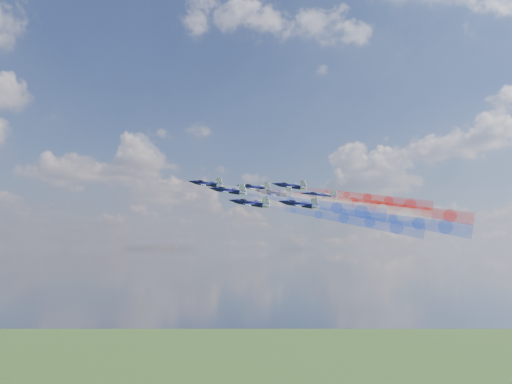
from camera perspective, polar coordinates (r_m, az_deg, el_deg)
jet_lead at (r=179.68m, az=-4.65°, el=0.76°), size 14.61×15.34×6.90m
trail_lead at (r=171.23m, az=2.67°, el=-0.36°), size 24.92×33.73×11.14m
jet_inner_left at (r=166.63m, az=-2.59°, el=0.10°), size 14.61×15.34×6.90m
trail_inner_left at (r=159.18m, az=5.42°, el=-1.14°), size 24.92×33.73×11.14m
jet_inner_right at (r=184.95m, az=-0.12°, el=0.39°), size 14.61×15.34×6.90m
trail_inner_right at (r=178.32m, az=7.15°, el=-0.71°), size 24.92×33.73×11.14m
jet_outer_left at (r=154.02m, az=-0.50°, el=-1.09°), size 14.61×15.34×6.90m
trail_outer_left at (r=147.64m, az=8.27°, el=-2.48°), size 24.92×33.73×11.14m
jet_center_third at (r=172.69m, az=1.83°, el=-0.15°), size 14.61×15.34×6.90m
trail_center_third at (r=167.00m, az=9.68°, el=-1.34°), size 24.92×33.73×11.14m
jet_outer_right at (r=189.18m, az=3.27°, el=0.55°), size 14.61×15.34×6.90m
trail_outer_right at (r=183.90m, az=10.45°, el=-0.51°), size 24.92×33.73×11.14m
jet_rear_left at (r=159.08m, az=4.15°, el=-1.18°), size 14.61×15.34×6.90m
trail_rear_left at (r=154.56m, az=12.75°, el=-2.50°), size 24.92×33.73×11.14m
jet_rear_right at (r=178.74m, az=6.03°, el=-0.38°), size 14.61×15.34×6.90m
trail_rear_right at (r=174.75m, az=13.69°, el=-1.52°), size 24.92×33.73×11.14m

